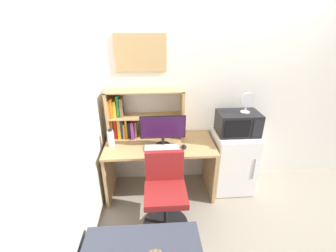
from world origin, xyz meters
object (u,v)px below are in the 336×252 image
Objects in this scene: hutch_bookshelf at (133,115)px; desk_chair at (165,196)px; desk_fan at (247,102)px; water_bottle at (111,138)px; monitor at (163,129)px; microwave at (238,123)px; computer_mouse at (184,147)px; mini_fridge at (233,161)px; wall_corkboard at (141,53)px; keyboard at (162,148)px.

hutch_bookshelf reaches higher than desk_chair.
hutch_bookshelf is at bearing 171.93° from desk_fan.
water_bottle reaches higher than desk_chair.
water_bottle is at bearing 139.39° from desk_chair.
monitor reaches higher than microwave.
monitor is at bearing 163.18° from computer_mouse.
water_bottle is at bearing -178.29° from microwave.
wall_corkboard is at bearing 166.08° from mini_fridge.
microwave is 1.25m from desk_chair.
monitor is at bearing -3.20° from water_bottle.
water_bottle is (-0.26, -0.23, -0.19)m from hutch_bookshelf.
desk_chair reaches higher than computer_mouse.
keyboard is 0.27m from computer_mouse.
desk_chair reaches higher than mini_fridge.
water_bottle is at bearing -139.29° from wall_corkboard.
keyboard is 1.02m from mini_fridge.
water_bottle is at bearing 169.99° from keyboard.
wall_corkboard is (-1.24, 0.29, 0.53)m from desk_fan.
monitor is at bearing -36.57° from hutch_bookshelf.
hutch_bookshelf is 1.12× the size of desk_chair.
desk_fan is 0.41× the size of wall_corkboard.
wall_corkboard is at bearing 166.72° from desk_fan.
desk_fan reaches higher than computer_mouse.
monitor is 2.18× the size of desk_fan.
keyboard is at bearing -171.00° from mini_fridge.
monitor is 0.33m from computer_mouse.
mini_fridge is 0.97× the size of desk_chair.
monitor is 2.46× the size of water_bottle.
wall_corkboard is (0.39, 0.33, 0.94)m from water_bottle.
mini_fridge is 1.37× the size of wall_corkboard.
computer_mouse is at bearing -42.47° from wall_corkboard.
desk_fan is (1.00, 0.08, 0.29)m from monitor.
wall_corkboard reaches higher than mini_fridge.
microwave is at bearing 175.37° from desk_fan.
hutch_bookshelf reaches higher than computer_mouse.
monitor is 0.64m from water_bottle.
mini_fridge is at bearing 1.60° from water_bottle.
keyboard is at bearing -10.01° from water_bottle.
monitor is at bearing -175.67° from desk_fan.
hutch_bookshelf is 0.46m from monitor.
water_bottle is 0.36× the size of wall_corkboard.
mini_fridge reaches higher than keyboard.
desk_fan is at bearing -8.07° from hutch_bookshelf.
computer_mouse is 0.44× the size of desk_fan.
hutch_bookshelf is 1.15× the size of mini_fridge.
computer_mouse is (0.25, -0.07, -0.21)m from monitor.
mini_fridge is (0.93, 0.08, -0.54)m from monitor.
computer_mouse is at bearing -167.16° from microwave.
microwave is at bearing 89.77° from mini_fridge.
monitor is 4.98× the size of computer_mouse.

